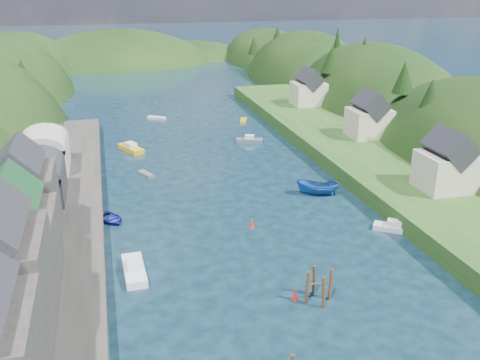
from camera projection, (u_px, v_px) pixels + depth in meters
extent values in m
plane|color=black|center=(208.00, 158.00, 92.26)|extent=(600.00, 600.00, 0.00)
ellipsoid|color=black|center=(18.00, 90.00, 183.77)|extent=(44.00, 75.56, 39.00)
ellipsoid|color=black|center=(372.00, 145.00, 128.40)|extent=(36.00, 75.56, 48.00)
ellipsoid|color=black|center=(307.00, 104.00, 167.13)|extent=(36.00, 75.56, 44.49)
ellipsoid|color=black|center=(267.00, 77.00, 204.65)|extent=(36.00, 75.56, 36.00)
ellipsoid|color=black|center=(121.00, 89.00, 202.14)|extent=(80.00, 60.00, 44.00)
ellipsoid|color=black|center=(190.00, 86.00, 218.46)|extent=(70.00, 56.00, 36.00)
cone|color=black|center=(22.00, 71.00, 126.41)|extent=(4.07, 4.07, 5.34)
cone|color=black|center=(14.00, 56.00, 141.40)|extent=(4.56, 4.56, 8.19)
cone|color=black|center=(6.00, 58.00, 149.28)|extent=(4.75, 4.75, 5.59)
cone|color=black|center=(22.00, 52.00, 155.83)|extent=(4.27, 4.27, 7.41)
cone|color=black|center=(430.00, 101.00, 87.47)|extent=(5.29, 5.29, 7.32)
cone|color=black|center=(404.00, 77.00, 96.36)|extent=(4.07, 4.07, 5.83)
cone|color=black|center=(402.00, 91.00, 105.91)|extent=(3.40, 3.40, 5.71)
cone|color=black|center=(363.00, 59.00, 121.94)|extent=(4.94, 4.94, 9.81)
cone|color=black|center=(332.00, 59.00, 120.72)|extent=(5.25, 5.25, 6.09)
cone|color=black|center=(337.00, 46.00, 134.50)|extent=(3.36, 3.36, 9.53)
cone|color=black|center=(315.00, 50.00, 149.16)|extent=(4.57, 4.57, 6.45)
cone|color=black|center=(303.00, 50.00, 160.70)|extent=(3.59, 3.59, 5.69)
cone|color=black|center=(277.00, 37.00, 168.70)|extent=(4.14, 4.14, 6.61)
cone|color=black|center=(254.00, 45.00, 175.70)|extent=(3.83, 3.83, 5.71)
cube|color=#2D2B28|center=(48.00, 249.00, 59.12)|extent=(12.00, 110.00, 2.00)
cube|color=#2D2B28|center=(13.00, 248.00, 49.81)|extent=(8.00, 9.00, 7.00)
cube|color=#1E592D|center=(6.00, 204.00, 48.24)|extent=(5.88, 9.36, 5.88)
cube|color=#2D2B28|center=(24.00, 206.00, 57.79)|extent=(7.00, 8.00, 8.00)
cube|color=black|center=(17.00, 164.00, 56.08)|extent=(5.15, 8.32, 5.15)
cube|color=#2D2D30|center=(37.00, 185.00, 69.37)|extent=(7.00, 9.00, 4.00)
cylinder|color=#2D2D30|center=(35.00, 170.00, 68.66)|extent=(7.00, 9.00, 7.00)
cube|color=#B2B2A8|center=(44.00, 157.00, 80.23)|extent=(7.00, 9.00, 4.00)
cylinder|color=#B2B2A8|center=(43.00, 144.00, 79.53)|extent=(7.00, 9.00, 7.00)
cube|color=#234719|center=(368.00, 158.00, 88.63)|extent=(16.00, 120.00, 2.40)
cube|color=beige|center=(446.00, 171.00, 71.49)|extent=(7.00, 6.00, 5.00)
cube|color=black|center=(450.00, 147.00, 70.31)|extent=(5.15, 6.24, 5.15)
cube|color=beige|center=(369.00, 123.00, 95.50)|extent=(7.00, 6.00, 5.00)
cube|color=black|center=(370.00, 104.00, 94.32)|extent=(5.15, 6.24, 5.15)
cube|color=beige|center=(308.00, 94.00, 119.73)|extent=(7.00, 6.00, 5.00)
cube|color=black|center=(309.00, 79.00, 118.54)|extent=(5.15, 6.24, 5.15)
cylinder|color=#382314|center=(330.00, 287.00, 51.23)|extent=(0.32, 0.32, 3.87)
cylinder|color=#382314|center=(314.00, 282.00, 52.03)|extent=(0.32, 0.32, 3.87)
cylinder|color=#382314|center=(307.00, 290.00, 50.68)|extent=(0.32, 0.32, 3.87)
cylinder|color=#382314|center=(324.00, 295.00, 49.88)|extent=(0.32, 0.32, 3.87)
cylinder|color=#382314|center=(319.00, 283.00, 50.73)|extent=(2.85, 0.16, 0.16)
cone|color=#B61C0E|center=(295.00, 295.00, 51.50)|extent=(0.70, 0.70, 0.90)
sphere|color=#B61C0E|center=(295.00, 291.00, 51.32)|extent=(0.30, 0.30, 0.30)
cone|color=#B61C0E|center=(252.00, 224.00, 66.58)|extent=(0.70, 0.70, 0.90)
sphere|color=#B61C0E|center=(252.00, 220.00, 66.40)|extent=(0.30, 0.30, 0.30)
cube|color=#545660|center=(250.00, 141.00, 101.12)|extent=(5.27, 3.04, 0.70)
cube|color=silver|center=(250.00, 137.00, 100.86)|extent=(2.01, 1.62, 0.70)
cube|color=gold|center=(243.00, 121.00, 115.63)|extent=(2.47, 4.12, 0.55)
imported|color=navy|center=(111.00, 219.00, 68.17)|extent=(5.04, 5.68, 0.97)
cube|color=#53585E|center=(146.00, 174.00, 84.13)|extent=(2.53, 3.54, 0.48)
cube|color=silver|center=(157.00, 118.00, 117.82)|extent=(4.18, 3.34, 0.57)
cube|color=gold|center=(131.00, 149.00, 95.94)|extent=(4.55, 6.59, 0.88)
cube|color=silver|center=(131.00, 144.00, 95.64)|extent=(2.25, 2.62, 0.70)
cube|color=silver|center=(134.00, 271.00, 55.95)|extent=(2.32, 6.47, 0.90)
cube|color=silver|center=(134.00, 263.00, 55.65)|extent=(1.55, 2.29, 0.70)
cube|color=silver|center=(394.00, 228.00, 65.63)|extent=(4.96, 4.21, 0.69)
cube|color=silver|center=(395.00, 223.00, 65.37)|extent=(2.07, 1.94, 0.70)
imported|color=#1B4D95|center=(317.00, 188.00, 76.22)|extent=(6.42, 4.34, 2.32)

